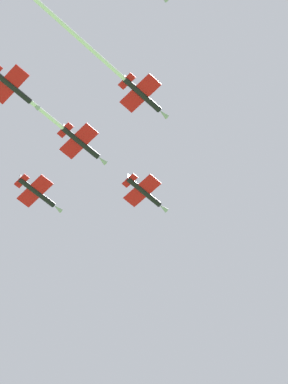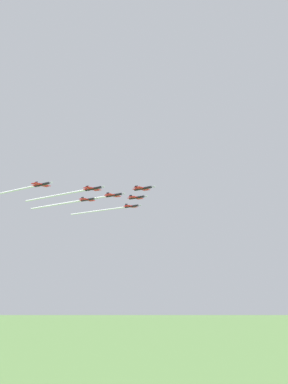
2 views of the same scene
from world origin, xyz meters
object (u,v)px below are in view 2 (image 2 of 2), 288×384
object	(u,v)px
jet_starboard_outer	(111,209)
jet_port_trail	(69,203)
jet_center_rear	(15,190)
jet_port_inner	(137,197)
jet_starboard_inner	(70,193)
jet_lead	(143,188)
jet_port_outer	(86,200)

from	to	relation	value
jet_starboard_outer	jet_port_trail	distance (m)	36.62
jet_center_rear	jet_port_trail	bearing A→B (deg)	176.28
jet_port_inner	jet_starboard_inner	distance (m)	40.57
jet_lead	jet_port_inner	world-z (taller)	jet_port_inner
jet_lead	jet_starboard_outer	world-z (taller)	jet_lead
jet_lead	jet_starboard_outer	bearing A→B (deg)	-123.70
jet_port_outer	jet_starboard_outer	world-z (taller)	jet_starboard_outer
jet_port_outer	jet_center_rear	bearing A→B (deg)	-24.48
jet_port_inner	jet_port_outer	bearing A→B (deg)	-52.58
jet_port_inner	jet_port_trail	world-z (taller)	jet_port_inner
jet_starboard_inner	jet_port_outer	xyz separation A→B (m)	(10.46, -16.30, -0.09)
jet_lead	jet_port_trail	world-z (taller)	jet_lead
jet_center_rear	jet_starboard_outer	bearing A→B (deg)	176.87
jet_starboard_inner	jet_port_trail	world-z (taller)	jet_starboard_inner
jet_lead	jet_starboard_outer	distance (m)	65.90
jet_lead	jet_center_rear	bearing A→B (deg)	-58.13
jet_port_outer	jet_starboard_inner	bearing A→B (deg)	19.26
jet_lead	jet_port_outer	bearing A→B (deg)	-90.00
jet_port_inner	jet_starboard_inner	world-z (taller)	jet_port_inner
jet_center_rear	jet_port_trail	distance (m)	36.67
jet_starboard_inner	jet_port_inner	bearing A→B (deg)	154.42
jet_port_inner	jet_center_rear	distance (m)	68.21
jet_starboard_outer	jet_port_trail	size ratio (longest dim) A/B	1.08
jet_port_outer	jet_port_inner	bearing A→B (deg)	127.42
jet_starboard_outer	jet_port_outer	bearing A→B (deg)	19.08
jet_starboard_inner	jet_center_rear	world-z (taller)	jet_center_rear
jet_port_outer	jet_center_rear	size ratio (longest dim) A/B	0.99
jet_lead	jet_starboard_inner	size ratio (longest dim) A/B	0.22
jet_lead	jet_port_trail	bearing A→B (deg)	-90.00
jet_starboard_inner	jet_port_outer	distance (m)	19.37
jet_lead	jet_port_trail	size ratio (longest dim) A/B	0.23
jet_lead	jet_starboard_inner	xyz separation A→B (m)	(30.56, 26.10, -0.97)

